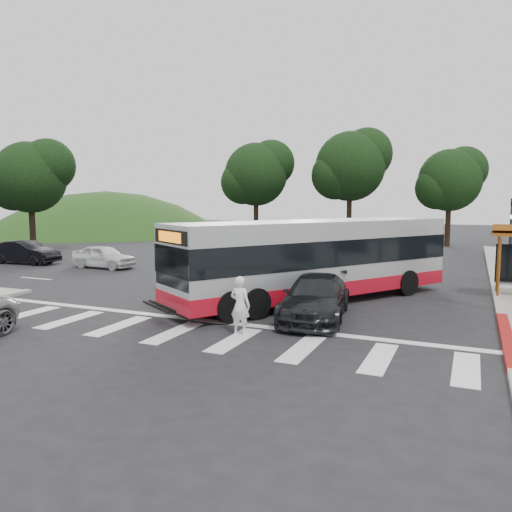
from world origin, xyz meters
The scene contains 15 objects.
ground centered at (0.00, 0.00, 0.00)m, with size 140.00×140.00×0.00m, color black.
curb_east centered at (9.00, 8.00, 0.07)m, with size 0.30×40.00×0.15m, color #9E9991.
curb_east_red centered at (9.00, -2.00, 0.08)m, with size 0.32×6.00×0.15m, color maroon.
hillside_nw centered at (-32.00, 30.00, 0.00)m, with size 44.00×44.00×10.00m, color #213A12.
crosswalk_ladder centered at (0.00, -5.00, 0.01)m, with size 18.00×2.60×0.01m, color silver.
traffic_signal_ne_short centered at (9.60, 8.49, 2.48)m, with size 0.18×0.37×4.00m.
tree_north_a centered at (-1.92, 26.07, 6.92)m, with size 6.60×6.15×10.17m.
tree_north_b centered at (6.07, 28.06, 5.66)m, with size 5.72×5.33×8.43m.
tree_north_c centered at (-9.92, 24.06, 6.29)m, with size 6.16×5.74×9.30m.
tree_west_a centered at (-21.93, 10.06, 5.66)m, with size 5.72×5.33×8.43m.
transit_bus centered at (2.46, 1.26, 1.57)m, with size 2.63×12.12×3.13m, color #A7AAAC, non-canonical shape.
pedestrian centered at (1.87, -4.34, 0.86)m, with size 0.63×0.41×1.72m, color white.
dark_sedan centered at (3.32, -1.58, 0.71)m, with size 1.99×4.89×1.42m, color black.
west_car_white centered at (-11.56, 5.50, 0.67)m, with size 1.57×3.91×1.33m, color silver.
west_car_black centered at (-17.34, 5.15, 0.71)m, with size 1.51×4.33×1.43m, color black.
Camera 1 is at (8.01, -17.24, 3.90)m, focal length 35.00 mm.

